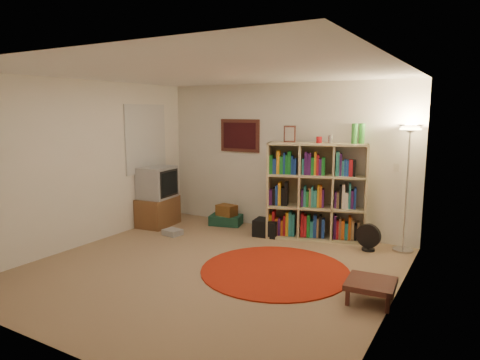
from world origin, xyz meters
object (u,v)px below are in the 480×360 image
(bookshelf, at_px, (315,193))
(tv_stand, at_px, (158,197))
(floor_lamp, at_px, (409,147))
(suitcase, at_px, (226,220))
(floor_fan, at_px, (368,237))
(side_table, at_px, (371,284))

(bookshelf, bearing_deg, tv_stand, 176.72)
(bookshelf, bearing_deg, floor_lamp, -15.17)
(bookshelf, relative_size, suitcase, 2.96)
(floor_lamp, xyz_separation_m, floor_fan, (-0.45, -0.26, -1.33))
(bookshelf, relative_size, floor_fan, 4.52)
(tv_stand, distance_m, suitcase, 1.29)
(tv_stand, bearing_deg, bookshelf, 7.90)
(floor_fan, relative_size, tv_stand, 0.39)
(floor_fan, distance_m, tv_stand, 3.66)
(floor_lamp, relative_size, tv_stand, 1.74)
(bookshelf, relative_size, tv_stand, 1.74)
(bookshelf, height_order, tv_stand, bookshelf)
(floor_lamp, height_order, side_table, floor_lamp)
(side_table, bearing_deg, suitcase, 148.00)
(floor_fan, xyz_separation_m, side_table, (0.44, -1.70, -0.01))
(floor_lamp, height_order, floor_fan, floor_lamp)
(bookshelf, relative_size, floor_lamp, 1.00)
(floor_lamp, height_order, tv_stand, floor_lamp)
(tv_stand, distance_m, side_table, 4.26)
(bookshelf, bearing_deg, suitcase, 163.71)
(floor_lamp, relative_size, floor_fan, 4.52)
(bookshelf, height_order, side_table, bookshelf)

